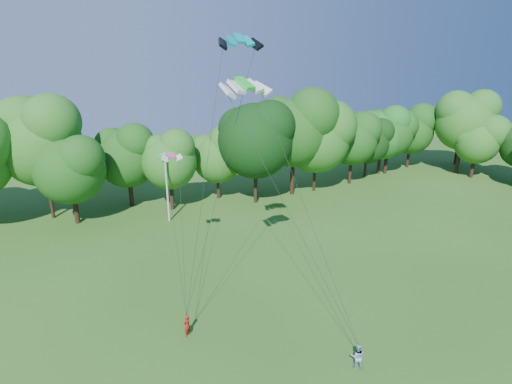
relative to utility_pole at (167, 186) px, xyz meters
name	(u,v)px	position (x,y,z in m)	size (l,w,h in m)	color
utility_pole	(167,186)	(0.00, 0.00, 0.00)	(1.51, 0.53, 7.76)	#BABAB1
kite_flyer_left	(187,325)	(-2.39, -19.77, -3.23)	(0.56, 0.37, 1.54)	maroon
kite_flyer_right	(357,356)	(6.06, -26.21, -3.19)	(0.79, 0.61, 1.61)	#8CA9C2
kite_teal	(239,38)	(2.36, -17.10, 14.15)	(2.60, 1.13, 0.68)	#047F86
kite_green	(245,83)	(2.14, -18.59, 11.61)	(3.35, 2.17, 0.75)	green
kite_pink	(172,156)	(-1.12, -10.95, 5.87)	(1.63, 0.88, 0.26)	#E03E82
tree_back_center	(255,131)	(11.06, 2.02, 4.94)	(9.85, 9.85, 14.32)	black
tree_back_east	(383,127)	(33.69, 7.12, 3.24)	(7.97, 7.97, 11.60)	#362215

